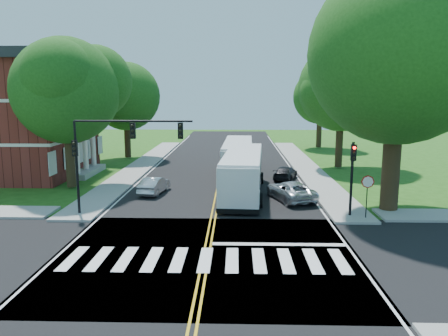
{
  "coord_description": "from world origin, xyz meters",
  "views": [
    {
      "loc": [
        1.36,
        -19.02,
        7.37
      ],
      "look_at": [
        0.54,
        9.86,
        2.4
      ],
      "focal_mm": 35.0,
      "sensor_mm": 36.0,
      "label": 1
    }
  ],
  "objects_px": {
    "hatchback": "(154,185)",
    "suv": "(291,191)",
    "bus_follow": "(238,157)",
    "dark_sedan": "(285,173)",
    "signal_ne": "(352,169)",
    "bus_lead": "(243,172)",
    "signal_nw": "(114,144)"
  },
  "relations": [
    {
      "from": "hatchback",
      "to": "dark_sedan",
      "type": "distance_m",
      "value": 11.75
    },
    {
      "from": "bus_follow",
      "to": "suv",
      "type": "distance_m",
      "value": 10.42
    },
    {
      "from": "hatchback",
      "to": "dark_sedan",
      "type": "height_order",
      "value": "hatchback"
    },
    {
      "from": "hatchback",
      "to": "bus_follow",
      "type": "bearing_deg",
      "value": -119.18
    },
    {
      "from": "bus_lead",
      "to": "suv",
      "type": "xyz_separation_m",
      "value": [
        3.3,
        -1.65,
        -0.98
      ]
    },
    {
      "from": "hatchback",
      "to": "suv",
      "type": "xyz_separation_m",
      "value": [
        9.86,
        -1.74,
        0.04
      ]
    },
    {
      "from": "hatchback",
      "to": "suv",
      "type": "bearing_deg",
      "value": 178.79
    },
    {
      "from": "signal_ne",
      "to": "bus_follow",
      "type": "height_order",
      "value": "signal_ne"
    },
    {
      "from": "signal_nw",
      "to": "suv",
      "type": "distance_m",
      "value": 12.38
    },
    {
      "from": "signal_ne",
      "to": "suv",
      "type": "relative_size",
      "value": 0.92
    },
    {
      "from": "signal_nw",
      "to": "hatchback",
      "type": "height_order",
      "value": "signal_nw"
    },
    {
      "from": "signal_nw",
      "to": "suv",
      "type": "xyz_separation_m",
      "value": [
        11.01,
        4.27,
        -3.7
      ]
    },
    {
      "from": "signal_nw",
      "to": "bus_follow",
      "type": "relative_size",
      "value": 0.61
    },
    {
      "from": "signal_nw",
      "to": "bus_lead",
      "type": "xyz_separation_m",
      "value": [
        7.72,
        5.92,
        -2.72
      ]
    },
    {
      "from": "bus_follow",
      "to": "hatchback",
      "type": "distance_m",
      "value": 10.17
    },
    {
      "from": "signal_nw",
      "to": "suv",
      "type": "height_order",
      "value": "signal_nw"
    },
    {
      "from": "dark_sedan",
      "to": "signal_nw",
      "type": "bearing_deg",
      "value": 62.54
    },
    {
      "from": "signal_ne",
      "to": "hatchback",
      "type": "xyz_separation_m",
      "value": [
        -12.9,
        6.0,
        -2.33
      ]
    },
    {
      "from": "dark_sedan",
      "to": "hatchback",
      "type": "bearing_deg",
      "value": 45.76
    },
    {
      "from": "signal_ne",
      "to": "hatchback",
      "type": "bearing_deg",
      "value": 155.06
    },
    {
      "from": "bus_lead",
      "to": "hatchback",
      "type": "xyz_separation_m",
      "value": [
        -6.56,
        0.09,
        -1.02
      ]
    },
    {
      "from": "bus_lead",
      "to": "bus_follow",
      "type": "height_order",
      "value": "bus_lead"
    },
    {
      "from": "signal_nw",
      "to": "bus_lead",
      "type": "relative_size",
      "value": 0.59
    },
    {
      "from": "hatchback",
      "to": "dark_sedan",
      "type": "xyz_separation_m",
      "value": [
        10.3,
        5.64,
        -0.06
      ]
    },
    {
      "from": "signal_nw",
      "to": "hatchback",
      "type": "xyz_separation_m",
      "value": [
        1.15,
        6.01,
        -3.74
      ]
    },
    {
      "from": "hatchback",
      "to": "dark_sedan",
      "type": "bearing_deg",
      "value": -142.53
    },
    {
      "from": "signal_nw",
      "to": "signal_ne",
      "type": "distance_m",
      "value": 14.13
    },
    {
      "from": "signal_ne",
      "to": "bus_lead",
      "type": "xyz_separation_m",
      "value": [
        -6.34,
        5.91,
        -1.31
      ]
    },
    {
      "from": "suv",
      "to": "dark_sedan",
      "type": "bearing_deg",
      "value": -110.92
    },
    {
      "from": "bus_lead",
      "to": "dark_sedan",
      "type": "bearing_deg",
      "value": -119.34
    },
    {
      "from": "signal_ne",
      "to": "suv",
      "type": "distance_m",
      "value": 5.71
    },
    {
      "from": "bus_follow",
      "to": "suv",
      "type": "height_order",
      "value": "bus_follow"
    }
  ]
}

